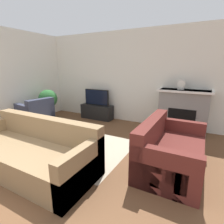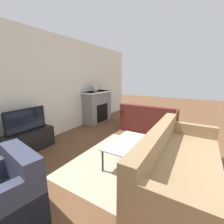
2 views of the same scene
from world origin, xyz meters
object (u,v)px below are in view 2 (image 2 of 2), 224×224
object	(u,v)px
couch_sectional	(178,165)
mantel_clock	(95,88)
couch_loveseat	(149,121)
coffee_table	(128,144)
tv	(26,120)

from	to	relation	value
couch_sectional	mantel_clock	distance (m)	3.68
couch_sectional	mantel_clock	size ratio (longest dim) A/B	9.41
couch_loveseat	couch_sectional	bearing A→B (deg)	118.34
couch_sectional	coffee_table	bearing A→B (deg)	82.91
tv	couch_loveseat	xyz separation A→B (m)	(2.64, -1.86, -0.42)
tv	couch_sectional	size ratio (longest dim) A/B	0.36
coffee_table	tv	bearing A→B (deg)	109.17
couch_sectional	tv	bearing A→B (deg)	101.44
mantel_clock	coffee_table	bearing A→B (deg)	-130.65
couch_loveseat	coffee_table	bearing A→B (deg)	95.67
couch_loveseat	mantel_clock	distance (m)	2.13
couch_loveseat	coffee_table	distance (m)	1.94
couch_loveseat	mantel_clock	xyz separation A→B (m)	(-0.14, 1.90, 0.95)
tv	coffee_table	world-z (taller)	tv
couch_sectional	mantel_clock	world-z (taller)	mantel_clock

